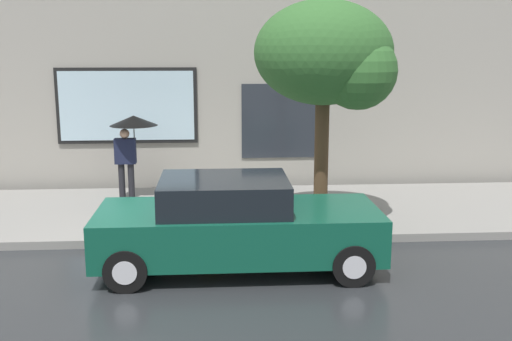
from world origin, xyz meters
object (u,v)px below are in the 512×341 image
parked_car (236,225)px  fire_hydrant (210,210)px  pedestrian_with_umbrella (131,132)px  street_tree (331,58)px

parked_car → fire_hydrant: parked_car is taller
parked_car → fire_hydrant: (-0.41, 1.66, -0.22)m
pedestrian_with_umbrella → street_tree: size_ratio=0.44×
pedestrian_with_umbrella → street_tree: (3.94, -2.30, 1.63)m
parked_car → street_tree: size_ratio=1.06×
street_tree → parked_car: bearing=-134.7°
parked_car → street_tree: street_tree is taller
parked_car → fire_hydrant: bearing=104.0°
parked_car → pedestrian_with_umbrella: size_ratio=2.38×
street_tree → fire_hydrant: bearing=-176.0°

